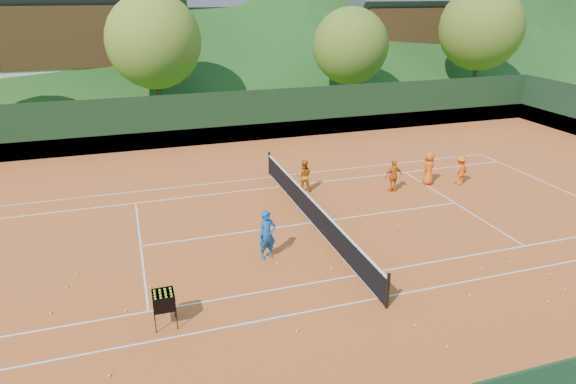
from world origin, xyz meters
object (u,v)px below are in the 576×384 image
object	(u,v)px
tennis_net	(313,211)
ball_hopper	(164,301)
student_d	(460,170)
student_a	(304,176)
student_c	(429,168)
student_b	(394,176)
coach	(267,235)
chalet_mid	(249,28)
chalet_left	(68,27)
chalet_right	(398,25)

from	to	relation	value
tennis_net	ball_hopper	distance (m)	7.73
student_d	student_a	bearing A→B (deg)	-29.26
student_a	student_c	size ratio (longest dim) A/B	0.95
student_a	student_b	xyz separation A→B (m)	(3.75, -1.24, -0.00)
coach	tennis_net	distance (m)	3.26
chalet_mid	student_d	bearing A→B (deg)	-86.75
student_b	chalet_mid	distance (m)	32.30
ball_hopper	tennis_net	bearing A→B (deg)	39.20
coach	student_c	bearing A→B (deg)	14.58
student_a	student_b	world-z (taller)	student_a
student_d	chalet_left	world-z (taller)	chalet_left
chalet_left	student_c	bearing A→B (deg)	-59.10
coach	tennis_net	bearing A→B (deg)	29.80
student_d	ball_hopper	size ratio (longest dim) A/B	1.43
coach	ball_hopper	world-z (taller)	coach
coach	student_a	bearing A→B (deg)	47.18
tennis_net	ball_hopper	size ratio (longest dim) A/B	12.07
tennis_net	chalet_right	xyz separation A→B (m)	(20.00, 30.00, 4.74)
chalet_right	tennis_net	bearing A→B (deg)	-123.69
chalet_left	chalet_mid	world-z (taller)	chalet_left
student_a	student_c	distance (m)	5.82
student_a	ball_hopper	world-z (taller)	student_a
student_a	ball_hopper	xyz separation A→B (m)	(-6.79, -8.14, 0.02)
student_b	chalet_mid	size ratio (longest dim) A/B	0.12
student_d	tennis_net	bearing A→B (deg)	-4.63
coach	tennis_net	size ratio (longest dim) A/B	0.14
coach	ball_hopper	bearing A→B (deg)	-155.04
student_a	tennis_net	distance (m)	3.36
student_b	chalet_mid	bearing A→B (deg)	-97.06
student_b	tennis_net	world-z (taller)	student_b
chalet_mid	student_b	bearing A→B (deg)	-92.59
tennis_net	chalet_mid	xyz separation A→B (m)	(6.00, 34.00, 4.47)
student_a	tennis_net	xyz separation A→B (m)	(-0.80, -3.25, -0.23)
tennis_net	ball_hopper	world-z (taller)	tennis_net
student_d	chalet_mid	size ratio (longest dim) A/B	0.11
student_b	chalet_mid	world-z (taller)	chalet_mid
student_d	chalet_mid	bearing A→B (deg)	-104.22
student_c	ball_hopper	bearing A→B (deg)	6.27
student_a	tennis_net	world-z (taller)	student_a
student_a	chalet_mid	size ratio (longest dim) A/B	0.12
tennis_net	chalet_mid	world-z (taller)	chalet_mid
student_b	student_d	world-z (taller)	student_b
chalet_mid	tennis_net	bearing A→B (deg)	-100.01
student_b	ball_hopper	distance (m)	12.59
tennis_net	chalet_mid	bearing A→B (deg)	79.99
student_b	chalet_left	xyz separation A→B (m)	(-14.55, 27.99, 4.90)
ball_hopper	chalet_left	bearing A→B (deg)	96.56
student_b	chalet_left	size ratio (longest dim) A/B	0.11
coach	chalet_mid	world-z (taller)	chalet_mid
student_b	student_c	xyz separation A→B (m)	(1.99, 0.34, 0.04)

